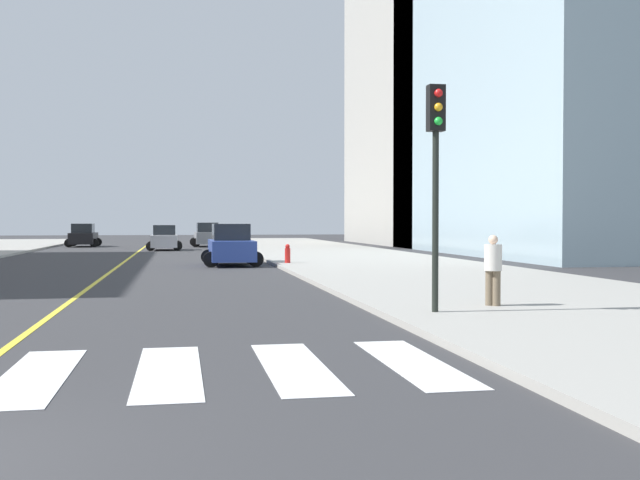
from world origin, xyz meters
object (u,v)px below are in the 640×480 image
object	(u,v)px
pedestrian_waiting_east	(493,267)
fire_hydrant	(288,254)
car_black_third	(83,236)
car_silver_fourth	(164,238)
car_blue_nearest	(231,246)
traffic_light_near_corner	(436,153)
car_gray_second	(207,235)

from	to	relation	value
pedestrian_waiting_east	fire_hydrant	xyz separation A→B (m)	(-2.22, 18.73, -0.48)
car_black_third	car_silver_fourth	xyz separation A→B (m)	(6.71, -8.64, -0.04)
car_blue_nearest	fire_hydrant	size ratio (longest dim) A/B	5.02
traffic_light_near_corner	pedestrian_waiting_east	xyz separation A→B (m)	(1.74, 0.94, -2.54)
car_blue_nearest	pedestrian_waiting_east	bearing A→B (deg)	103.16
car_black_third	car_gray_second	bearing A→B (deg)	-7.07
traffic_light_near_corner	pedestrian_waiting_east	distance (m)	3.22
car_gray_second	car_silver_fourth	world-z (taller)	car_gray_second
car_blue_nearest	traffic_light_near_corner	xyz separation A→B (m)	(3.06, -20.76, 2.67)
car_blue_nearest	traffic_light_near_corner	size ratio (longest dim) A/B	0.91
car_gray_second	pedestrian_waiting_east	size ratio (longest dim) A/B	2.72
car_silver_fourth	traffic_light_near_corner	xyz separation A→B (m)	(6.59, -40.60, 2.75)
car_blue_nearest	car_black_third	size ratio (longest dim) A/B	1.05
car_gray_second	pedestrian_waiting_east	bearing A→B (deg)	94.39
traffic_light_near_corner	fire_hydrant	distance (m)	19.91
car_silver_fourth	fire_hydrant	distance (m)	21.80
pedestrian_waiting_east	car_silver_fourth	bearing A→B (deg)	142.91
car_gray_second	traffic_light_near_corner	world-z (taller)	traffic_light_near_corner
car_blue_nearest	car_silver_fourth	distance (m)	20.15
car_gray_second	car_silver_fourth	size ratio (longest dim) A/B	1.10
car_gray_second	car_silver_fourth	bearing A→B (deg)	63.96
car_blue_nearest	pedestrian_waiting_east	distance (m)	20.39
traffic_light_near_corner	fire_hydrant	size ratio (longest dim) A/B	5.53
car_blue_nearest	car_gray_second	xyz separation A→B (m)	(-0.18, 27.21, -0.00)
pedestrian_waiting_east	fire_hydrant	distance (m)	18.87
car_silver_fourth	fire_hydrant	world-z (taller)	car_silver_fourth
car_blue_nearest	car_black_third	xyz separation A→B (m)	(-10.24, 28.48, -0.04)
car_gray_second	pedestrian_waiting_east	distance (m)	47.29
car_blue_nearest	car_black_third	distance (m)	30.26
car_silver_fourth	pedestrian_waiting_east	world-z (taller)	car_silver_fourth
car_gray_second	car_black_third	size ratio (longest dim) A/B	1.05
car_gray_second	traffic_light_near_corner	xyz separation A→B (m)	(3.25, -47.97, 2.67)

